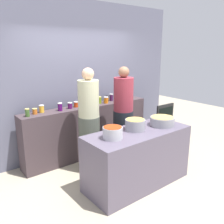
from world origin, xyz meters
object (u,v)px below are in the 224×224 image
at_px(preserve_jar_2, 42,109).
at_px(preserve_jar_8, 106,100).
at_px(preserve_jar_3, 60,107).
at_px(preserve_jar_0, 27,113).
at_px(preserve_jar_1, 35,111).
at_px(cooking_pot_center, 135,125).
at_px(cook_with_tongs, 89,126).
at_px(preserve_jar_12, 127,98).
at_px(preserve_jar_9, 107,99).
at_px(preserve_jar_10, 111,97).
at_px(cooking_pot_right, 162,121).
at_px(cook_in_cap, 123,120).
at_px(preserve_jar_4, 70,105).
at_px(cooking_pot_left, 113,133).
at_px(preserve_jar_6, 95,102).
at_px(preserve_jar_5, 76,104).
at_px(preserve_jar_7, 99,100).
at_px(preserve_jar_11, 121,97).
at_px(chalkboard_sign, 164,124).
at_px(preserve_jar_13, 129,96).

height_order(preserve_jar_2, preserve_jar_8, preserve_jar_8).
relative_size(preserve_jar_3, preserve_jar_8, 1.08).
relative_size(preserve_jar_0, preserve_jar_1, 1.35).
height_order(preserve_jar_2, cooking_pot_center, preserve_jar_2).
bearing_deg(preserve_jar_8, cook_with_tongs, -145.10).
bearing_deg(preserve_jar_0, preserve_jar_12, -0.70).
bearing_deg(preserve_jar_9, preserve_jar_10, -1.19).
distance_m(preserve_jar_1, cooking_pot_right, 2.14).
relative_size(preserve_jar_0, preserve_jar_12, 1.29).
xyz_separation_m(preserve_jar_8, preserve_jar_12, (0.54, -0.02, -0.01)).
bearing_deg(preserve_jar_0, cook_in_cap, -20.87).
distance_m(preserve_jar_8, preserve_jar_10, 0.25).
relative_size(preserve_jar_4, cooking_pot_right, 0.29).
relative_size(preserve_jar_3, cooking_pot_left, 0.51).
relative_size(preserve_jar_3, preserve_jar_6, 1.37).
height_order(preserve_jar_0, preserve_jar_5, preserve_jar_0).
distance_m(preserve_jar_9, cook_with_tongs, 1.11).
height_order(preserve_jar_0, preserve_jar_1, preserve_jar_0).
distance_m(preserve_jar_1, cook_in_cap, 1.58).
xyz_separation_m(preserve_jar_7, preserve_jar_8, (0.12, -0.07, -0.00)).
height_order(preserve_jar_12, cooking_pot_left, preserve_jar_12).
height_order(preserve_jar_2, cook_with_tongs, cook_with_tongs).
bearing_deg(preserve_jar_11, preserve_jar_1, 178.70).
bearing_deg(preserve_jar_8, chalkboard_sign, -23.66).
height_order(preserve_jar_7, preserve_jar_8, preserve_jar_7).
height_order(preserve_jar_0, cooking_pot_right, preserve_jar_0).
distance_m(preserve_jar_0, preserve_jar_11, 2.02).
distance_m(preserve_jar_5, preserve_jar_9, 0.76).
distance_m(preserve_jar_9, cooking_pot_right, 1.51).
bearing_deg(preserve_jar_11, cook_with_tongs, -154.37).
bearing_deg(preserve_jar_13, chalkboard_sign, -44.87).
height_order(preserve_jar_9, cooking_pot_left, preserve_jar_9).
bearing_deg(preserve_jar_13, preserve_jar_4, 178.67).
bearing_deg(cooking_pot_center, preserve_jar_5, 100.22).
height_order(preserve_jar_0, preserve_jar_7, preserve_jar_7).
relative_size(preserve_jar_7, cook_in_cap, 0.08).
bearing_deg(preserve_jar_8, cooking_pot_left, -123.51).
height_order(preserve_jar_0, preserve_jar_4, preserve_jar_0).
height_order(preserve_jar_5, preserve_jar_13, preserve_jar_13).
height_order(preserve_jar_5, cooking_pot_left, preserve_jar_5).
relative_size(preserve_jar_0, preserve_jar_2, 1.02).
bearing_deg(preserve_jar_7, cook_with_tongs, -136.81).
bearing_deg(preserve_jar_9, cooking_pot_center, -110.08).
distance_m(preserve_jar_2, cooking_pot_center, 1.67).
distance_m(preserve_jar_1, preserve_jar_11, 1.87).
distance_m(preserve_jar_0, preserve_jar_4, 0.81).
bearing_deg(preserve_jar_5, chalkboard_sign, -18.55).
distance_m(preserve_jar_2, preserve_jar_8, 1.32).
bearing_deg(cooking_pot_center, preserve_jar_13, 50.94).
height_order(preserve_jar_3, preserve_jar_8, preserve_jar_3).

